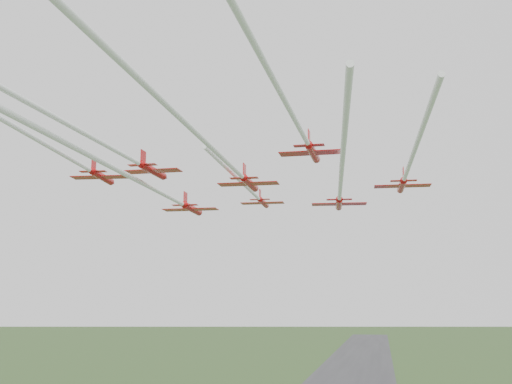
% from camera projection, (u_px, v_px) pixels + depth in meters
% --- Properties ---
extents(runway, '(38.00, 900.00, 0.04)m').
position_uv_depth(runway, '(352.00, 378.00, 282.25)').
color(runway, '#313134').
rests_on(runway, ground).
extents(jet_lead, '(8.16, 49.83, 2.45)m').
position_uv_depth(jet_lead, '(252.00, 192.00, 110.68)').
color(jet_lead, '#BD0B0D').
extents(jet_row2_left, '(9.22, 65.14, 2.77)m').
position_uv_depth(jet_row2_left, '(159.00, 192.00, 92.05)').
color(jet_row2_left, '#BD0B0D').
extents(jet_row2_right, '(9.34, 66.89, 2.62)m').
position_uv_depth(jet_row2_right, '(341.00, 182.00, 85.65)').
color(jet_row2_right, '#BD0B0D').
extents(jet_row3_left, '(8.93, 47.50, 2.63)m').
position_uv_depth(jet_row3_left, '(77.00, 162.00, 88.85)').
color(jet_row3_left, '#BD0B0D').
extents(jet_row3_mid, '(8.81, 67.68, 2.65)m').
position_uv_depth(jet_row3_mid, '(220.00, 155.00, 76.42)').
color(jet_row3_mid, '#BD0B0D').
extents(jet_row3_right, '(7.88, 50.34, 2.35)m').
position_uv_depth(jet_row3_right, '(408.00, 167.00, 79.01)').
color(jet_row3_right, '#BD0B0D').
extents(jet_row4_left, '(8.11, 47.56, 2.43)m').
position_uv_depth(jet_row4_left, '(118.00, 152.00, 74.22)').
color(jet_row4_left, '#BD0B0D').
extents(jet_row4_right, '(7.97, 56.02, 2.39)m').
position_uv_depth(jet_row4_right, '(295.00, 120.00, 64.40)').
color(jet_row4_right, '#BD0B0D').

